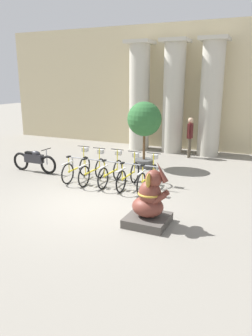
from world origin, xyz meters
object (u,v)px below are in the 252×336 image
Objects in this scene: bicycle_1 at (93,170)px; motorcycle at (34,160)px; bicycle_0 at (77,168)px; bicycle_4 at (148,177)px; bicycle_2 at (111,172)px; person_pedestrian at (190,134)px; elephant_statue at (149,203)px; potted_tree at (144,123)px; bicycle_3 at (129,175)px.

motorcycle is (-2.65, 0.17, 0.04)m from bicycle_1.
bicycle_0 is 2.66m from bicycle_4.
bicycle_0 reaches higher than motorcycle.
bicycle_0 is 1.33m from bicycle_2.
bicycle_1 is at bearing -3.70° from motorcycle.
person_pedestrian reaches higher than bicycle_0.
potted_tree is (-2.08, 4.93, 1.24)m from elephant_statue.
person_pedestrian is at bearing 88.81° from bicycle_4.
motorcycle is 4.44m from potted_tree.
potted_tree is at bearing 100.50° from bicycle_3.
elephant_statue is (2.94, -2.38, 0.12)m from bicycle_1.
bicycle_3 is 0.69× the size of potted_tree.
bicycle_4 is 0.90× the size of motorcycle.
bicycle_2 is at bearing 5.74° from bicycle_1.
bicycle_0 is at bearing 179.77° from bicycle_4.
elephant_statue is at bearing -24.56° from motorcycle.
bicycle_1 reaches higher than motorcycle.
potted_tree reaches higher than bicycle_2.
motorcycle is (-4.65, 0.14, 0.04)m from bicycle_4.
potted_tree is at bearing 71.31° from bicycle_1.
bicycle_4 is at bearing -65.69° from potted_tree.
bicycle_1 is at bearing -3.70° from bicycle_0.
person_pedestrian reaches higher than bicycle_4.
potted_tree is at bearing -117.22° from person_pedestrian.
elephant_statue is (3.61, -2.43, 0.12)m from bicycle_0.
bicycle_0 is 2.00m from bicycle_3.
elephant_statue is at bearing -33.93° from bicycle_0.
bicycle_4 is (2.00, 0.03, 0.00)m from bicycle_1.
bicycle_1 is 0.67m from bicycle_2.
bicycle_4 is 0.69× the size of potted_tree.
bicycle_2 and bicycle_3 have the same top height.
bicycle_2 is 0.69× the size of potted_tree.
motorcycle is 6.77m from person_pedestrian.
bicycle_2 is 1.33m from bicycle_4.
bicycle_4 is at bearing 111.32° from elephant_statue.
bicycle_1 is 1.00× the size of bicycle_2.
bicycle_3 is (2.00, -0.03, 0.00)m from bicycle_0.
bicycle_3 is 1.00× the size of bicycle_4.
potted_tree is (-1.14, 2.51, 1.36)m from bicycle_4.
bicycle_4 is 1.11× the size of elephant_statue.
person_pedestrian is 0.69× the size of potted_tree.
person_pedestrian reaches higher than bicycle_2.
elephant_statue is 6.15m from motorcycle.
bicycle_1 is 3.79m from elephant_statue.
bicycle_2 is (1.33, 0.02, 0.00)m from bicycle_0.
person_pedestrian is (2.10, 4.96, 0.66)m from bicycle_1.
bicycle_1 and bicycle_3 have the same top height.
bicycle_4 reaches higher than motorcycle.
bicycle_1 and bicycle_4 have the same top height.
bicycle_0 is at bearing -3.70° from motorcycle.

